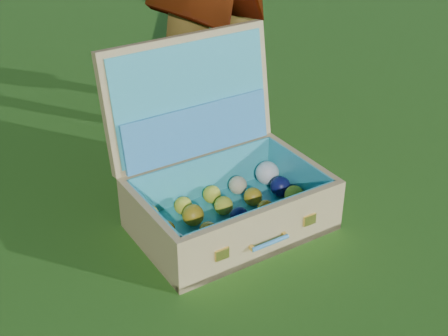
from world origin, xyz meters
TOP-DOWN VIEW (x-y plane):
  - ground at (0.00, 0.00)m, footprint 60.00×60.00m
  - suitcase at (0.15, 0.22)m, footprint 0.64×0.58m

SIDE VIEW (x-z plane):
  - ground at x=0.00m, z-range 0.00..0.00m
  - suitcase at x=0.15m, z-range -0.11..0.40m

